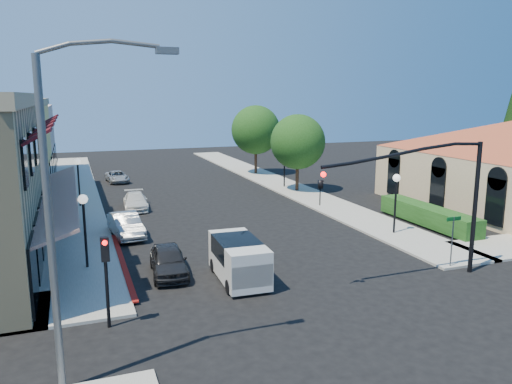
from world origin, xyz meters
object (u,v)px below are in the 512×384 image
object	(u,v)px
lamppost_right_far	(285,157)
parked_car_a	(168,260)
signal_mast_arm	(438,188)
lamppost_left_far	(78,170)
lamppost_left_near	(84,212)
lamppost_right_near	(396,189)
secondary_signal	(106,265)
parked_car_d	(117,177)
parked_car_c	(136,201)
street_tree_a	(298,142)
street_name_sign	(453,233)
white_van	(239,258)
street_tree_b	(256,130)
parked_car_b	(126,225)
cobra_streetlight	(62,203)

from	to	relation	value
lamppost_right_far	parked_car_a	bearing A→B (deg)	-126.98
signal_mast_arm	lamppost_left_far	bearing A→B (deg)	125.00
lamppost_left_near	lamppost_right_near	world-z (taller)	same
lamppost_right_near	secondary_signal	bearing A→B (deg)	-158.22
parked_car_a	parked_car_d	distance (m)	26.00
parked_car_c	parked_car_d	xyz separation A→B (m)	(-0.22, 12.00, -0.05)
street_tree_a	lamppost_right_far	size ratio (longest dim) A/B	1.82
street_name_sign	secondary_signal	bearing A→B (deg)	-177.07
secondary_signal	white_van	world-z (taller)	secondary_signal
lamppost_right_far	signal_mast_arm	bearing A→B (deg)	-96.70
street_tree_b	secondary_signal	distance (m)	34.97
lamppost_left_far	parked_car_c	world-z (taller)	lamppost_left_far
secondary_signal	white_van	size ratio (longest dim) A/B	0.80
parked_car_a	parked_car_d	world-z (taller)	parked_car_a
white_van	parked_car_b	xyz separation A→B (m)	(-3.89, 8.84, -0.37)
secondary_signal	parked_car_b	xyz separation A→B (m)	(1.80, 11.59, -1.64)
parked_car_d	street_tree_a	bearing A→B (deg)	-41.21
lamppost_left_near	white_van	world-z (taller)	lamppost_left_near
parked_car_a	lamppost_right_far	bearing A→B (deg)	58.00
secondary_signal	lamppost_left_near	distance (m)	6.63
lamppost_left_far	parked_car_c	xyz separation A→B (m)	(3.70, -2.00, -2.16)
cobra_streetlight	parked_car_d	distance (m)	34.58
lamppost_right_near	street_tree_a	bearing A→B (deg)	88.77
street_tree_b	parked_car_a	bearing A→B (deg)	-118.05
lamppost_right_far	parked_car_c	distance (m)	14.06
street_tree_b	parked_car_c	distance (m)	18.57
cobra_streetlight	parked_car_d	bearing A→B (deg)	83.07
secondary_signal	parked_car_a	size ratio (longest dim) A/B	0.86
lamppost_right_far	parked_car_c	size ratio (longest dim) A/B	0.90
signal_mast_arm	parked_car_d	size ratio (longest dim) A/B	2.12
street_name_sign	lamppost_left_near	world-z (taller)	lamppost_left_near
street_tree_b	parked_car_c	xyz separation A→B (m)	(-13.60, -12.00, -3.97)
lamppost_left_near	parked_car_c	size ratio (longest dim) A/B	0.90
signal_mast_arm	parked_car_c	xyz separation A→B (m)	(-10.66, 18.50, -3.51)
street_tree_a	parked_car_b	bearing A→B (deg)	-149.04
parked_car_c	parked_car_d	world-z (taller)	parked_car_c
street_name_sign	parked_car_b	xyz separation A→B (m)	(-13.70, 10.80, -1.02)
lamppost_right_near	parked_car_b	xyz separation A→B (m)	(-14.70, 5.00, -2.06)
street_tree_b	parked_car_b	world-z (taller)	street_tree_b
lamppost_left_near	lamppost_left_far	size ratio (longest dim) A/B	1.00
signal_mast_arm	street_tree_b	bearing A→B (deg)	84.49
parked_car_d	secondary_signal	bearing A→B (deg)	-100.88
lamppost_right_near	parked_car_a	size ratio (longest dim) A/B	0.92
street_name_sign	parked_car_c	bearing A→B (deg)	124.64
street_name_sign	lamppost_left_near	distance (m)	17.05
parked_car_c	secondary_signal	bearing A→B (deg)	-96.03
secondary_signal	lamppost_right_near	size ratio (longest dim) A/B	0.93
lamppost_left_near	parked_car_c	bearing A→B (deg)	72.86
street_tree_a	lamppost_left_far	distance (m)	17.36
street_tree_a	lamppost_right_near	world-z (taller)	street_tree_a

